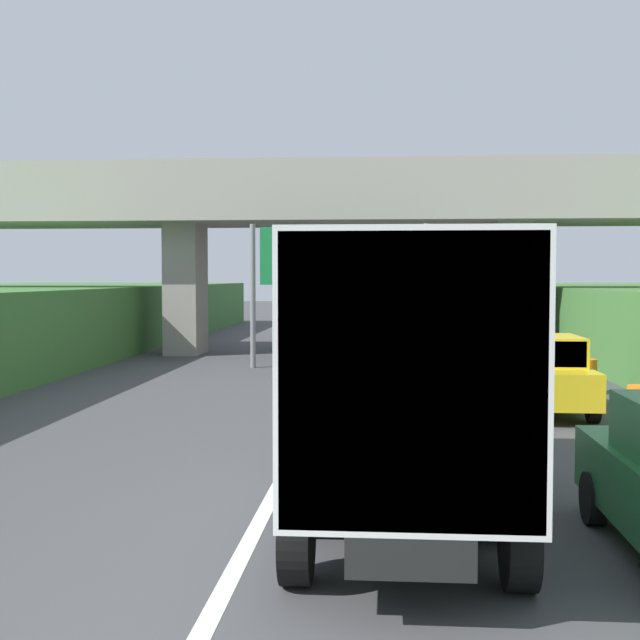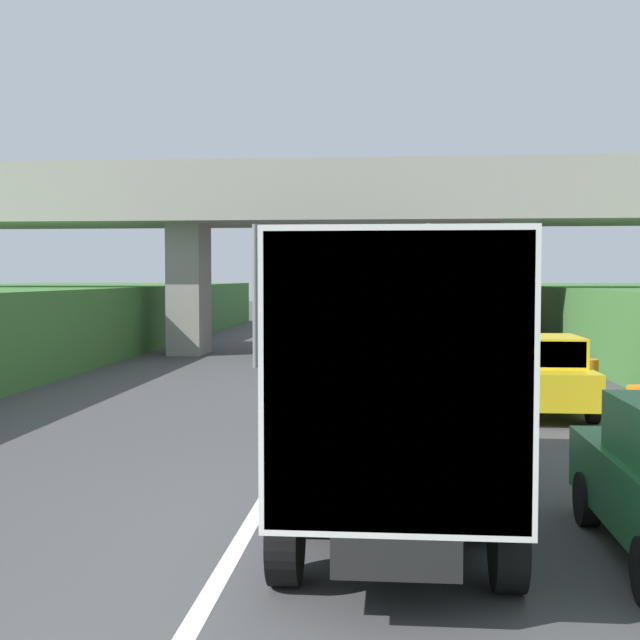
% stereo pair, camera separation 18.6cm
% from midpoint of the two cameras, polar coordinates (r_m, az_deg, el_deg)
% --- Properties ---
extents(lane_centre_stripe, '(0.20, 85.06, 0.01)m').
position_cam_midpoint_polar(lane_centre_stripe, '(26.90, 1.51, -3.48)').
color(lane_centre_stripe, white).
rests_on(lane_centre_stripe, ground).
extents(overpass_bridge, '(40.00, 4.80, 7.25)m').
position_cam_midpoint_polar(overpass_bridge, '(32.45, 2.14, 7.16)').
color(overpass_bridge, '#9E998E').
rests_on(overpass_bridge, ground).
extents(overhead_highway_sign, '(5.88, 0.18, 4.75)m').
position_cam_midpoint_polar(overhead_highway_sign, '(27.58, 1.63, 3.83)').
color(overhead_highway_sign, slate).
rests_on(overhead_highway_sign, ground).
extents(truck_black, '(2.44, 7.30, 3.44)m').
position_cam_midpoint_polar(truck_black, '(47.62, 9.33, 1.60)').
color(truck_black, black).
rests_on(truck_black, ground).
extents(truck_silver, '(2.44, 7.30, 3.44)m').
position_cam_midpoint_polar(truck_silver, '(10.38, 5.67, -3.03)').
color(truck_silver, black).
rests_on(truck_silver, ground).
extents(truck_blue, '(2.44, 7.30, 3.44)m').
position_cam_midpoint_polar(truck_blue, '(46.50, 5.11, 1.59)').
color(truck_blue, black).
rests_on(truck_blue, ground).
extents(truck_red, '(2.44, 7.30, 3.44)m').
position_cam_midpoint_polar(truck_red, '(38.61, 10.17, 1.29)').
color(truck_red, black).
rests_on(truck_red, ground).
extents(car_yellow, '(1.86, 4.10, 1.72)m').
position_cam_midpoint_polar(car_yellow, '(19.24, 15.09, -3.59)').
color(car_yellow, gold).
rests_on(car_yellow, ground).
extents(construction_barrel_2, '(0.57, 0.57, 0.90)m').
position_cam_midpoint_polar(construction_barrel_2, '(22.71, 17.90, -3.66)').
color(construction_barrel_2, orange).
rests_on(construction_barrel_2, ground).
extents(construction_barrel_3, '(0.57, 0.57, 0.90)m').
position_cam_midpoint_polar(construction_barrel_3, '(27.92, 15.36, -2.42)').
color(construction_barrel_3, orange).
rests_on(construction_barrel_3, ground).
extents(construction_barrel_4, '(0.57, 0.57, 0.90)m').
position_cam_midpoint_polar(construction_barrel_4, '(33.16, 13.37, -1.56)').
color(construction_barrel_4, orange).
rests_on(construction_barrel_4, ground).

